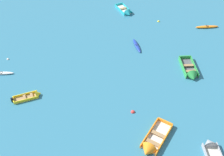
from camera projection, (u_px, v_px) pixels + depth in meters
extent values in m
cube|color=beige|center=(157.00, 137.00, 27.88)|extent=(3.81, 3.79, 0.11)
cube|color=orange|center=(164.00, 139.00, 27.45)|extent=(2.93, 2.89, 0.44)
cube|color=orange|center=(149.00, 132.00, 28.08)|extent=(2.93, 2.89, 0.44)
cube|color=orange|center=(165.00, 122.00, 29.02)|extent=(1.24, 1.25, 0.44)
cone|color=orange|center=(147.00, 151.00, 26.44)|extent=(1.75, 1.76, 1.56)
cube|color=#937047|center=(158.00, 134.00, 27.84)|extent=(1.32, 1.33, 0.03)
cube|color=#937047|center=(153.00, 142.00, 27.10)|extent=(1.32, 1.33, 0.03)
ellipsoid|color=navy|center=(137.00, 46.00, 39.06)|extent=(0.55, 3.23, 0.29)
torus|color=black|center=(137.00, 45.00, 38.98)|extent=(0.40, 0.40, 0.06)
ellipsoid|color=white|center=(2.00, 73.00, 34.81)|extent=(3.01, 1.10, 0.27)
torus|color=black|center=(1.00, 72.00, 34.73)|extent=(0.43, 0.43, 0.06)
cube|color=beige|center=(123.00, 10.00, 46.63)|extent=(1.94, 3.56, 0.11)
cube|color=teal|center=(127.00, 8.00, 46.74)|extent=(0.80, 3.46, 0.42)
cube|color=teal|center=(120.00, 10.00, 46.31)|extent=(0.80, 3.46, 0.42)
cube|color=teal|center=(119.00, 4.00, 47.70)|extent=(1.34, 0.41, 0.42)
cone|color=teal|center=(129.00, 14.00, 45.29)|extent=(1.45, 1.06, 1.31)
cube|color=#937047|center=(123.00, 8.00, 46.59)|extent=(1.27, 0.61, 0.03)
cube|color=#99754C|center=(26.00, 98.00, 31.82)|extent=(2.69, 1.21, 0.09)
cube|color=yellow|center=(25.00, 94.00, 32.06)|extent=(2.70, 0.40, 0.35)
cube|color=yellow|center=(26.00, 100.00, 31.40)|extent=(2.70, 0.40, 0.35)
cube|color=yellow|center=(13.00, 100.00, 31.37)|extent=(0.21, 0.94, 0.35)
cone|color=yellow|center=(38.00, 94.00, 32.09)|extent=(0.73, 0.98, 0.91)
cube|color=#937047|center=(24.00, 97.00, 31.65)|extent=(0.39, 0.88, 0.03)
cube|color=#937047|center=(32.00, 95.00, 31.85)|extent=(0.39, 0.88, 0.03)
cube|color=black|center=(12.00, 100.00, 31.26)|extent=(0.28, 0.27, 0.49)
cube|color=#4C4C51|center=(188.00, 68.00, 35.62)|extent=(2.04, 3.84, 0.14)
cube|color=#288C3D|center=(194.00, 67.00, 35.52)|extent=(0.75, 3.76, 0.55)
cube|color=#288C3D|center=(182.00, 67.00, 35.45)|extent=(0.75, 3.76, 0.55)
cube|color=#288C3D|center=(185.00, 57.00, 36.88)|extent=(1.51, 0.41, 0.55)
cone|color=#288C3D|center=(193.00, 77.00, 34.01)|extent=(1.60, 1.11, 1.47)
cube|color=#937047|center=(188.00, 65.00, 35.56)|extent=(1.42, 0.63, 0.03)
cube|color=#937047|center=(191.00, 71.00, 34.74)|extent=(1.42, 0.63, 0.03)
cone|color=gray|center=(209.00, 143.00, 27.13)|extent=(1.43, 1.02, 1.31)
ellipsoid|color=orange|center=(207.00, 27.00, 42.61)|extent=(3.57, 1.10, 0.32)
torus|color=black|center=(207.00, 26.00, 42.52)|extent=(0.49, 0.49, 0.07)
sphere|color=red|center=(133.00, 112.00, 30.33)|extent=(0.44, 0.44, 0.44)
sphere|color=yellow|center=(158.00, 22.00, 44.01)|extent=(0.37, 0.37, 0.37)
sphere|color=silver|center=(8.00, 59.00, 37.03)|extent=(0.31, 0.31, 0.31)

